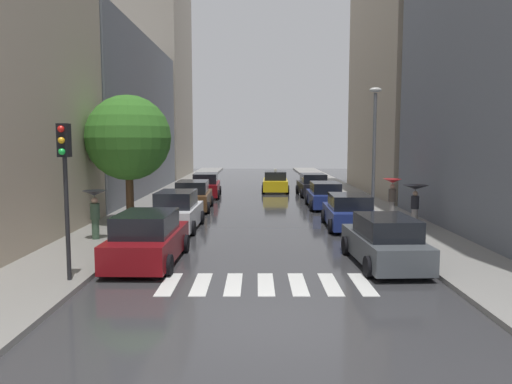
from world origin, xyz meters
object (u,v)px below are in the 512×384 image
pedestrian_foreground (392,190)px  pedestrian_by_kerb (415,195)px  lamp_post_right (374,143)px  parked_car_right_nearest (384,242)px  traffic_light_left_corner (64,167)px  parked_car_left_nearest (147,239)px  parked_car_left_fourth (206,186)px  street_tree_left (128,138)px  parked_car_left_second (177,212)px  parked_car_right_second (348,212)px  parked_car_right_fourth (312,185)px  pedestrian_near_tree (94,205)px  taxi_midroad (275,182)px  parked_car_left_third (193,196)px  parked_car_right_third (324,196)px

pedestrian_foreground → pedestrian_by_kerb: bearing=-148.9°
lamp_post_right → parked_car_right_nearest: bearing=-100.9°
pedestrian_by_kerb → traffic_light_left_corner: size_ratio=0.43×
parked_car_left_nearest → parked_car_left_fourth: parked_car_left_fourth is taller
parked_car_left_nearest → street_tree_left: size_ratio=0.79×
pedestrian_foreground → parked_car_left_second: bearing=125.6°
parked_car_right_second → parked_car_right_fourth: size_ratio=0.98×
traffic_light_left_corner → street_tree_left: bearing=94.4°
parked_car_left_nearest → pedestrian_by_kerb: (10.77, 6.44, 0.76)m
parked_car_left_second → traffic_light_left_corner: bearing=170.4°
parked_car_right_second → lamp_post_right: (1.58, 2.03, 3.15)m
street_tree_left → pedestrian_near_tree: bearing=-95.5°
parked_car_left_nearest → pedestrian_foreground: 13.59m
pedestrian_foreground → traffic_light_left_corner: bearing=154.2°
traffic_light_left_corner → pedestrian_near_tree: bearing=101.1°
parked_car_right_nearest → taxi_midroad: taxi_midroad is taller
parked_car_left_nearest → traffic_light_left_corner: bearing=147.4°
parked_car_left_nearest → lamp_post_right: (9.35, 8.54, 3.09)m
parked_car_right_second → traffic_light_left_corner: traffic_light_left_corner is taller
parked_car_right_nearest → parked_car_right_second: size_ratio=1.05×
parked_car_left_nearest → parked_car_left_fourth: bearing=1.3°
pedestrian_foreground → pedestrian_by_kerb: pedestrian_foreground is taller
parked_car_right_second → parked_car_left_fourth: bearing=33.5°
parked_car_left_third → pedestrian_by_kerb: pedestrian_by_kerb is taller
parked_car_left_fourth → pedestrian_near_tree: size_ratio=2.48×
parked_car_left_third → traffic_light_left_corner: (-1.53, -14.90, 2.49)m
parked_car_right_third → lamp_post_right: size_ratio=0.69×
parked_car_left_second → parked_car_left_fourth: (-0.02, 12.90, -0.02)m
parked_car_left_second → parked_car_right_third: 10.51m
lamp_post_right → parked_car_left_nearest: bearing=-137.6°
parked_car_right_nearest → street_tree_left: (-10.05, 7.38, 3.36)m
taxi_midroad → parked_car_left_fourth: bearing=126.4°
parked_car_right_third → lamp_post_right: (1.72, -4.76, 3.15)m
pedestrian_by_kerb → traffic_light_left_corner: bearing=-139.2°
parked_car_right_nearest → parked_car_right_fourth: 20.10m
parked_car_left_fourth → pedestrian_by_kerb: 16.58m
street_tree_left → parked_car_left_third: bearing=66.8°
parked_car_right_fourth → lamp_post_right: (1.69, -11.33, 3.13)m
pedestrian_near_tree → pedestrian_by_kerb: size_ratio=1.04×
parked_car_right_third → parked_car_right_fourth: parked_car_right_fourth is taller
parked_car_left_fourth → pedestrian_near_tree: 16.00m
pedestrian_by_kerb → lamp_post_right: 3.44m
parked_car_left_nearest → pedestrian_near_tree: size_ratio=2.46×
parked_car_left_nearest → parked_car_left_second: size_ratio=1.08×
parked_car_left_nearest → pedestrian_near_tree: pedestrian_near_tree is taller
parked_car_right_fourth → parked_car_left_fourth: bearing=94.9°
parked_car_left_third → parked_car_right_second: size_ratio=1.06×
parked_car_right_third → parked_car_left_nearest: bearing=150.7°
parked_car_right_fourth → lamp_post_right: size_ratio=0.69×
parked_car_left_third → taxi_midroad: bearing=-28.6°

